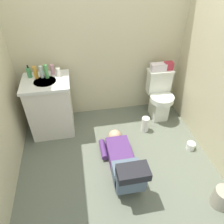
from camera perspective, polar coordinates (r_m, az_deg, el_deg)
The scene contains 17 objects.
ground_plane at distance 2.82m, azimuth 0.95°, elevation -12.89°, with size 2.87×3.14×0.04m, color #606756.
wall_back at distance 3.02m, azimuth -3.16°, elevation 19.46°, with size 2.53×0.08×2.40m, color beige.
toilet at distance 3.32m, azimuth 12.54°, elevation 4.31°, with size 0.36×0.46×0.75m.
vanity_cabinet at distance 3.06m, azimuth -16.04°, elevation 1.55°, with size 0.60×0.52×0.82m.
faucet at distance 2.94m, azimuth -17.46°, elevation 10.20°, with size 0.02×0.02×0.10m, color silver.
person_plumber at distance 2.56m, azimuth 2.98°, elevation -13.22°, with size 0.39×1.06×0.52m.
tissue_box at distance 3.16m, azimuth 12.26°, elevation 11.66°, with size 0.22×0.11×0.10m, color silver.
toiletry_bag at distance 3.22m, azimuth 14.82°, elevation 11.83°, with size 0.12×0.09×0.11m, color #B22D3F.
soap_dispenser at distance 2.95m, azimuth -21.22°, elevation 9.79°, with size 0.06×0.06×0.17m.
bottle_amber at distance 2.90m, azimuth -19.72°, elevation 9.91°, with size 0.05×0.05×0.16m, color gold.
bottle_clear at distance 2.89m, azimuth -18.29°, elevation 10.07°, with size 0.04×0.04×0.16m, color silver.
bottle_green at distance 2.86m, azimuth -17.15°, elevation 10.25°, with size 0.05×0.05×0.18m, color #4A9850.
bottle_pink at distance 2.94m, azimuth -15.62°, elevation 10.86°, with size 0.05×0.05×0.13m, color pink.
bottle_white at distance 2.88m, azimuth -14.12°, elevation 10.35°, with size 0.06×0.06×0.11m, color white.
trash_can at distance 2.63m, azimuth 27.23°, elevation -19.62°, with size 0.19×0.19×0.23m, color #A29987.
paper_towel_roll at distance 3.14m, azimuth 8.83°, elevation -3.25°, with size 0.11×0.11×0.23m, color white.
toilet_paper_roll at distance 3.07m, azimuth 20.20°, elevation -8.46°, with size 0.11×0.11×0.10m, color white.
Camera 1 is at (-0.37, -1.73, 2.18)m, focal length 34.33 mm.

